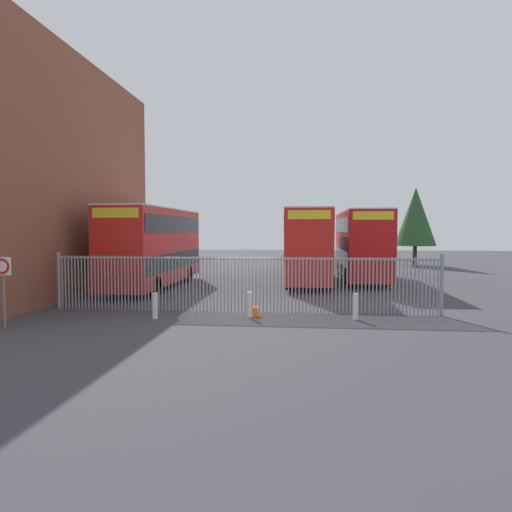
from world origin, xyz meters
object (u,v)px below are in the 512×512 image
(bollard_near_left, at_px, (155,306))
(double_decker_bus_near_gate, at_px, (155,245))
(speed_limit_sign_post, at_px, (3,274))
(double_decker_bus_behind_fence_right, at_px, (361,243))
(bollard_center_front, at_px, (249,305))
(traffic_cone_by_gate, at_px, (256,309))
(double_decker_bus_behind_fence_left, at_px, (308,243))
(bollard_near_right, at_px, (355,306))

(bollard_near_left, bearing_deg, double_decker_bus_near_gate, 108.18)
(double_decker_bus_near_gate, distance_m, speed_limit_sign_post, 11.11)
(double_decker_bus_behind_fence_right, height_order, bollard_center_front, double_decker_bus_behind_fence_right)
(double_decker_bus_near_gate, bearing_deg, bollard_center_front, -52.65)
(bollard_center_front, bearing_deg, double_decker_bus_behind_fence_right, 67.52)
(double_decker_bus_behind_fence_right, bearing_deg, double_decker_bus_near_gate, -156.26)
(bollard_center_front, xyz_separation_m, traffic_cone_by_gate, (0.21, 0.23, -0.19))
(bollard_near_left, xyz_separation_m, bollard_center_front, (3.41, 0.58, 0.00))
(double_decker_bus_behind_fence_left, distance_m, traffic_cone_by_gate, 11.87)
(double_decker_bus_behind_fence_left, bearing_deg, double_decker_bus_near_gate, -158.04)
(speed_limit_sign_post, bearing_deg, bollard_near_right, 12.99)
(double_decker_bus_behind_fence_left, bearing_deg, traffic_cone_by_gate, -99.95)
(bollard_near_left, xyz_separation_m, bollard_near_right, (7.28, 0.58, 0.00))
(double_decker_bus_behind_fence_left, distance_m, double_decker_bus_behind_fence_right, 3.81)
(double_decker_bus_near_gate, relative_size, speed_limit_sign_post, 4.50)
(double_decker_bus_near_gate, height_order, bollard_near_left, double_decker_bus_near_gate)
(double_decker_bus_behind_fence_left, height_order, double_decker_bus_behind_fence_right, same)
(bollard_near_left, bearing_deg, double_decker_bus_behind_fence_left, 65.39)
(bollard_near_left, height_order, bollard_center_front, same)
(traffic_cone_by_gate, relative_size, speed_limit_sign_post, 0.25)
(double_decker_bus_near_gate, bearing_deg, bollard_near_right, -39.10)
(traffic_cone_by_gate, distance_m, speed_limit_sign_post, 8.71)
(bollard_near_right, bearing_deg, double_decker_bus_behind_fence_left, 97.94)
(traffic_cone_by_gate, bearing_deg, bollard_near_right, -3.49)
(speed_limit_sign_post, bearing_deg, bollard_near_left, 25.47)
(double_decker_bus_behind_fence_left, xyz_separation_m, traffic_cone_by_gate, (-2.02, -11.50, -2.13))
(bollard_center_front, distance_m, speed_limit_sign_post, 8.41)
(bollard_center_front, relative_size, traffic_cone_by_gate, 1.61)
(double_decker_bus_near_gate, distance_m, double_decker_bus_behind_fence_right, 13.02)
(double_decker_bus_behind_fence_right, bearing_deg, bollard_center_front, -112.48)
(double_decker_bus_behind_fence_left, xyz_separation_m, bollard_near_right, (1.64, -11.73, -1.95))
(double_decker_bus_behind_fence_right, xyz_separation_m, bollard_near_left, (-9.00, -14.10, -1.95))
(double_decker_bus_behind_fence_right, bearing_deg, double_decker_bus_behind_fence_left, -151.95)
(double_decker_bus_near_gate, distance_m, bollard_center_front, 10.60)
(double_decker_bus_behind_fence_right, relative_size, bollard_near_left, 11.38)
(bollard_near_left, distance_m, speed_limit_sign_post, 5.10)
(bollard_near_left, xyz_separation_m, speed_limit_sign_post, (-4.45, -2.12, 1.30))
(double_decker_bus_near_gate, height_order, traffic_cone_by_gate, double_decker_bus_near_gate)
(double_decker_bus_behind_fence_right, height_order, bollard_near_left, double_decker_bus_behind_fence_right)
(bollard_near_left, relative_size, traffic_cone_by_gate, 1.61)
(bollard_center_front, bearing_deg, double_decker_bus_behind_fence_left, 79.23)
(traffic_cone_by_gate, bearing_deg, double_decker_bus_near_gate, 129.04)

